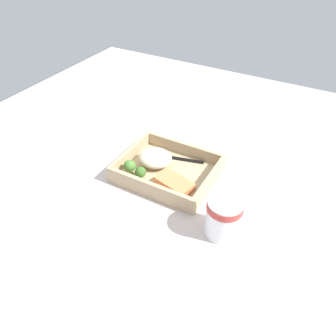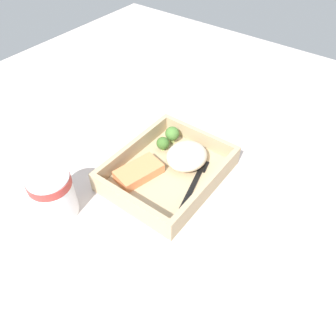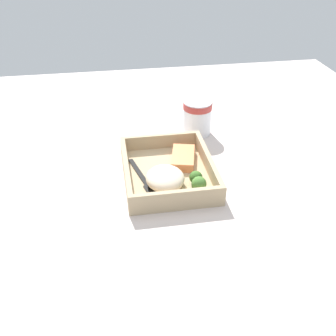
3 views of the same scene
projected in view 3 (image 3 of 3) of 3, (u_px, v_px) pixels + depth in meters
ground_plane at (168, 180)px, 99.04cm from camera, size 160.00×160.00×2.00cm
takeout_tray at (168, 175)px, 98.16cm from camera, size 26.96×21.74×1.20cm
tray_rim at (168, 166)px, 96.74cm from camera, size 26.96×21.74×3.91cm
salmon_fillet at (183, 158)px, 101.62cm from camera, size 11.39×8.04×2.31cm
mashed_potatoes at (165, 178)px, 92.15cm from camera, size 10.12×9.12×4.34cm
broccoli_floret_1 at (199, 184)px, 89.59cm from camera, size 3.49×3.49×4.36cm
broccoli_floret_2 at (196, 178)px, 92.94cm from camera, size 3.15×3.15×3.50cm
fork at (143, 178)px, 95.70cm from camera, size 15.72×5.50×0.44cm
paper_cup at (197, 116)px, 114.66cm from camera, size 8.42×8.42×10.22cm
receipt_slip at (252, 145)px, 111.61cm from camera, size 13.27×15.97×0.24cm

